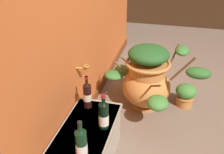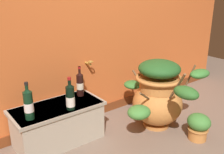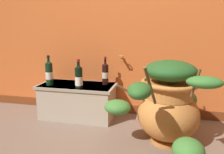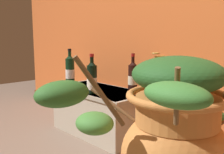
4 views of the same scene
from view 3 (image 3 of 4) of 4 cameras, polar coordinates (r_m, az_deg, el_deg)
back_wall at (r=2.56m, az=6.66°, el=19.28°), size 4.40×0.33×2.60m
terracotta_urn at (r=1.92m, az=14.63°, el=-6.72°), size 0.86×1.08×0.76m
stone_ledge at (r=2.49m, az=-9.12°, el=-5.96°), size 0.86×0.42×0.39m
wine_bottle_left at (r=2.46m, az=-16.42°, el=1.15°), size 0.08×0.08×0.33m
wine_bottle_middle at (r=2.26m, az=-8.86°, el=0.07°), size 0.08×0.08×0.31m
wine_bottle_right at (r=2.39m, az=-1.80°, el=1.10°), size 0.07×0.07×0.31m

